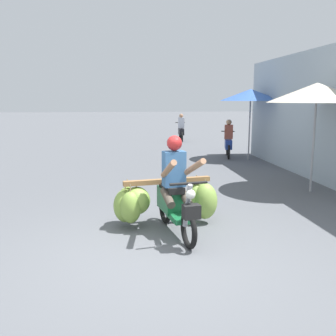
% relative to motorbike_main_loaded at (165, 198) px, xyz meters
% --- Properties ---
extents(ground_plane, '(120.00, 120.00, 0.00)m').
position_rel_motorbike_main_loaded_xyz_m(ground_plane, '(-0.20, -1.22, -0.50)').
color(ground_plane, '#56595E').
extents(motorbike_main_loaded, '(1.84, 1.88, 1.58)m').
position_rel_motorbike_main_loaded_xyz_m(motorbike_main_loaded, '(0.00, 0.00, 0.00)').
color(motorbike_main_loaded, black).
rests_on(motorbike_main_loaded, ground).
extents(motorbike_distant_ahead_left, '(0.50, 1.62, 1.40)m').
position_rel_motorbike_main_loaded_xyz_m(motorbike_distant_ahead_left, '(2.34, 13.12, 0.06)').
color(motorbike_distant_ahead_left, black).
rests_on(motorbike_distant_ahead_left, ground).
extents(motorbike_distant_ahead_right, '(0.61, 1.59, 1.40)m').
position_rel_motorbike_main_loaded_xyz_m(motorbike_distant_ahead_right, '(3.22, 7.50, 0.06)').
color(motorbike_distant_ahead_right, black).
rests_on(motorbike_distant_ahead_right, ground).
extents(market_umbrella_near_shop, '(2.14, 2.14, 2.48)m').
position_rel_motorbike_main_loaded_xyz_m(market_umbrella_near_shop, '(3.78, 6.85, 1.77)').
color(market_umbrella_near_shop, '#99999E').
rests_on(market_umbrella_near_shop, ground).
extents(market_umbrella_further_along, '(2.22, 2.22, 2.49)m').
position_rel_motorbike_main_loaded_xyz_m(market_umbrella_further_along, '(3.66, 2.10, 1.77)').
color(market_umbrella_further_along, '#99999E').
rests_on(market_umbrella_further_along, ground).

